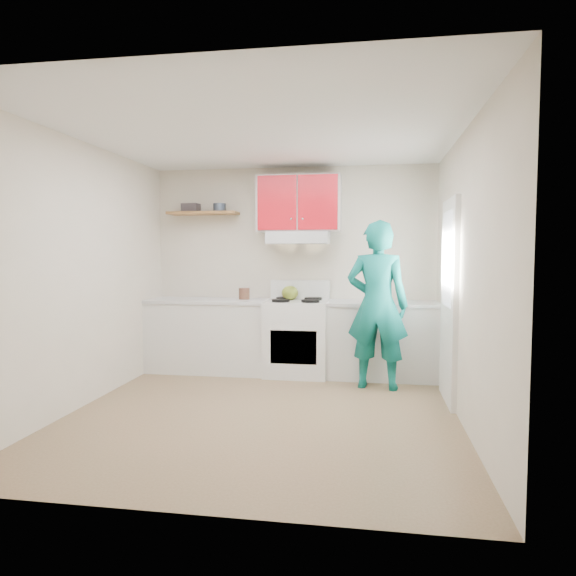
% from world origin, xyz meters
% --- Properties ---
extents(floor, '(3.80, 3.80, 0.00)m').
position_xyz_m(floor, '(0.00, 0.00, 0.00)').
color(floor, brown).
rests_on(floor, ground).
extents(ceiling, '(3.60, 3.80, 0.04)m').
position_xyz_m(ceiling, '(0.00, 0.00, 2.60)').
color(ceiling, white).
rests_on(ceiling, floor).
extents(back_wall, '(3.60, 0.04, 2.60)m').
position_xyz_m(back_wall, '(0.00, 1.90, 1.30)').
color(back_wall, beige).
rests_on(back_wall, floor).
extents(front_wall, '(3.60, 0.04, 2.60)m').
position_xyz_m(front_wall, '(0.00, -1.90, 1.30)').
color(front_wall, beige).
rests_on(front_wall, floor).
extents(left_wall, '(0.04, 3.80, 2.60)m').
position_xyz_m(left_wall, '(-1.80, 0.00, 1.30)').
color(left_wall, beige).
rests_on(left_wall, floor).
extents(right_wall, '(0.04, 3.80, 2.60)m').
position_xyz_m(right_wall, '(1.80, 0.00, 1.30)').
color(right_wall, beige).
rests_on(right_wall, floor).
extents(door, '(0.05, 0.85, 2.05)m').
position_xyz_m(door, '(1.78, 0.70, 1.02)').
color(door, white).
rests_on(door, floor).
extents(door_glass, '(0.01, 0.55, 0.95)m').
position_xyz_m(door_glass, '(1.75, 0.70, 1.45)').
color(door_glass, white).
rests_on(door_glass, door).
extents(counter_left, '(1.52, 0.60, 0.90)m').
position_xyz_m(counter_left, '(-1.04, 1.60, 0.45)').
color(counter_left, silver).
rests_on(counter_left, floor).
extents(counter_right, '(1.32, 0.60, 0.90)m').
position_xyz_m(counter_right, '(1.14, 1.60, 0.45)').
color(counter_right, silver).
rests_on(counter_right, floor).
extents(stove, '(0.76, 0.65, 0.92)m').
position_xyz_m(stove, '(0.10, 1.57, 0.46)').
color(stove, white).
rests_on(stove, floor).
extents(range_hood, '(0.76, 0.44, 0.15)m').
position_xyz_m(range_hood, '(0.10, 1.68, 1.70)').
color(range_hood, silver).
rests_on(range_hood, back_wall).
extents(upper_cabinets, '(1.02, 0.33, 0.70)m').
position_xyz_m(upper_cabinets, '(0.10, 1.73, 2.12)').
color(upper_cabinets, red).
rests_on(upper_cabinets, back_wall).
extents(shelf, '(0.90, 0.30, 0.04)m').
position_xyz_m(shelf, '(-1.15, 1.75, 2.02)').
color(shelf, brown).
rests_on(shelf, back_wall).
extents(books, '(0.23, 0.17, 0.11)m').
position_xyz_m(books, '(-1.33, 1.78, 2.09)').
color(books, '#3D363A').
rests_on(books, shelf).
extents(tin, '(0.21, 0.21, 0.10)m').
position_xyz_m(tin, '(-0.93, 1.73, 2.09)').
color(tin, '#333D4C').
rests_on(tin, shelf).
extents(kettle, '(0.28, 0.28, 0.18)m').
position_xyz_m(kettle, '(-0.01, 1.68, 1.01)').
color(kettle, olive).
rests_on(kettle, stove).
extents(crock, '(0.15, 0.15, 0.17)m').
position_xyz_m(crock, '(-0.59, 1.67, 0.98)').
color(crock, brown).
rests_on(crock, counter_left).
extents(cutting_board, '(0.36, 0.30, 0.02)m').
position_xyz_m(cutting_board, '(1.07, 1.62, 0.91)').
color(cutting_board, olive).
rests_on(cutting_board, counter_right).
extents(silicone_mat, '(0.36, 0.33, 0.01)m').
position_xyz_m(silicone_mat, '(1.42, 1.54, 0.90)').
color(silicone_mat, red).
rests_on(silicone_mat, counter_right).
extents(person, '(0.74, 0.54, 1.87)m').
position_xyz_m(person, '(1.07, 1.09, 0.93)').
color(person, '#0C6E65').
rests_on(person, floor).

